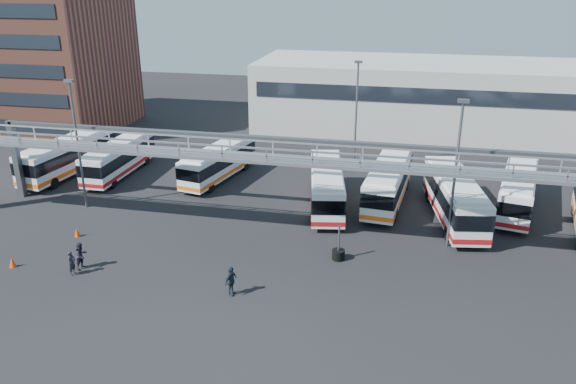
% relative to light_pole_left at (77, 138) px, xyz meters
% --- Properties ---
extents(ground, '(140.00, 140.00, 0.00)m').
position_rel_light_pole_left_xyz_m(ground, '(16.00, -8.00, -5.73)').
color(ground, black).
rests_on(ground, ground).
extents(gantry, '(51.40, 5.15, 7.10)m').
position_rel_light_pole_left_xyz_m(gantry, '(16.00, -2.13, -0.22)').
color(gantry, gray).
rests_on(gantry, ground).
extents(apartment_building, '(18.00, 15.00, 16.00)m').
position_rel_light_pole_left_xyz_m(apartment_building, '(-18.00, 22.00, 2.27)').
color(apartment_building, brown).
rests_on(apartment_building, ground).
extents(warehouse, '(42.00, 14.00, 8.00)m').
position_rel_light_pole_left_xyz_m(warehouse, '(28.00, 30.00, -1.73)').
color(warehouse, '#9E9E99').
rests_on(warehouse, ground).
extents(light_pole_left, '(0.70, 0.35, 10.21)m').
position_rel_light_pole_left_xyz_m(light_pole_left, '(0.00, 0.00, 0.00)').
color(light_pole_left, '#4C4F54').
rests_on(light_pole_left, ground).
extents(light_pole_mid, '(0.70, 0.35, 10.21)m').
position_rel_light_pole_left_xyz_m(light_pole_mid, '(28.00, -1.00, 0.00)').
color(light_pole_mid, '#4C4F54').
rests_on(light_pole_mid, ground).
extents(light_pole_back, '(0.70, 0.35, 10.21)m').
position_rel_light_pole_left_xyz_m(light_pole_back, '(20.00, 14.00, 0.00)').
color(light_pole_back, '#4C4F54').
rests_on(light_pole_back, ground).
extents(bus_0, '(3.86, 11.27, 3.36)m').
position_rel_light_pole_left_xyz_m(bus_0, '(-5.68, 6.77, -3.87)').
color(bus_0, silver).
rests_on(bus_0, ground).
extents(bus_1, '(2.38, 10.19, 3.09)m').
position_rel_light_pole_left_xyz_m(bus_1, '(-1.01, 7.59, -4.02)').
color(bus_1, silver).
rests_on(bus_1, ground).
extents(bus_3, '(4.30, 10.24, 3.03)m').
position_rel_light_pole_left_xyz_m(bus_3, '(8.31, 8.49, -4.05)').
color(bus_3, silver).
rests_on(bus_3, ground).
extents(bus_5, '(4.33, 10.97, 3.25)m').
position_rel_light_pole_left_xyz_m(bus_5, '(18.79, 4.26, -3.93)').
color(bus_5, silver).
rests_on(bus_5, ground).
extents(bus_6, '(3.66, 11.14, 3.32)m').
position_rel_light_pole_left_xyz_m(bus_6, '(23.56, 6.10, -3.89)').
color(bus_6, silver).
rests_on(bus_6, ground).
extents(bus_7, '(4.47, 11.55, 3.43)m').
position_rel_light_pole_left_xyz_m(bus_7, '(28.58, 3.70, -3.83)').
color(bus_7, silver).
rests_on(bus_7, ground).
extents(bus_8, '(4.46, 10.54, 3.12)m').
position_rel_light_pole_left_xyz_m(bus_8, '(33.54, 6.50, -4.00)').
color(bus_8, silver).
rests_on(bus_8, ground).
extents(pedestrian_a, '(0.42, 0.61, 1.61)m').
position_rel_light_pole_left_xyz_m(pedestrian_a, '(5.01, -9.97, -4.92)').
color(pedestrian_a, black).
rests_on(pedestrian_a, ground).
extents(pedestrian_b, '(0.87, 1.01, 1.79)m').
position_rel_light_pole_left_xyz_m(pedestrian_b, '(5.17, -9.12, -4.83)').
color(pedestrian_b, '#27222F').
rests_on(pedestrian_b, ground).
extents(pedestrian_d, '(0.75, 1.15, 1.82)m').
position_rel_light_pole_left_xyz_m(pedestrian_d, '(15.38, -10.14, -4.82)').
color(pedestrian_d, '#1C2733').
rests_on(pedestrian_d, ground).
extents(cone_left, '(0.52, 0.52, 0.69)m').
position_rel_light_pole_left_xyz_m(cone_left, '(0.69, -9.92, -5.38)').
color(cone_left, '#D9400C').
rests_on(cone_left, ground).
extents(cone_right, '(0.46, 0.46, 0.67)m').
position_rel_light_pole_left_xyz_m(cone_right, '(2.28, -5.04, -5.39)').
color(cone_right, '#D9400C').
rests_on(cone_right, ground).
extents(tire_stack, '(0.85, 0.85, 2.43)m').
position_rel_light_pole_left_xyz_m(tire_stack, '(20.93, -4.49, -5.32)').
color(tire_stack, black).
rests_on(tire_stack, ground).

